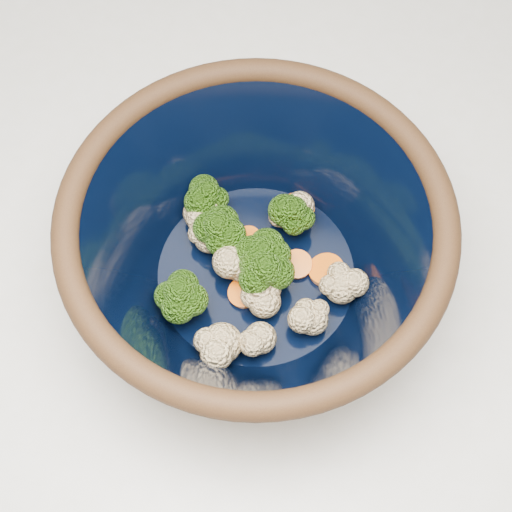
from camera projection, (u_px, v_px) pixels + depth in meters
ground at (210, 502)px, 1.43m from camera, size 3.00×3.00×0.00m
counter at (192, 460)px, 1.03m from camera, size 1.20×1.20×0.90m
mixing_bowl at (256, 249)px, 0.59m from camera, size 0.33×0.33×0.14m
vegetable_pile at (246, 261)px, 0.61m from camera, size 0.17×0.18×0.05m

